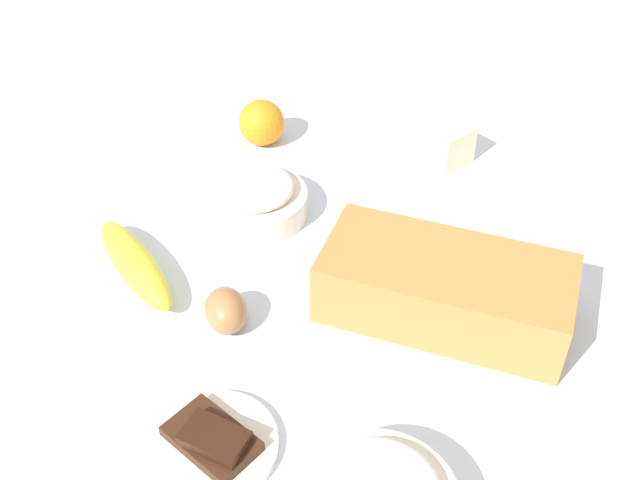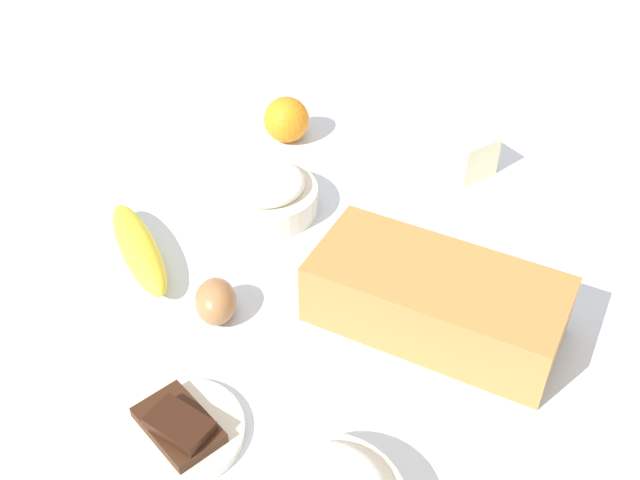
% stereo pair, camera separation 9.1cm
% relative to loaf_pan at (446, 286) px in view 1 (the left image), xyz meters
% --- Properties ---
extents(ground_plane, '(2.40, 2.40, 0.02)m').
position_rel_loaf_pan_xyz_m(ground_plane, '(-0.17, -0.00, -0.05)').
color(ground_plane, silver).
extents(loaf_pan, '(0.30, 0.18, 0.08)m').
position_rel_loaf_pan_xyz_m(loaf_pan, '(0.00, 0.00, 0.00)').
color(loaf_pan, '#B77A3D').
rests_on(loaf_pan, ground_plane).
extents(flour_bowl, '(0.14, 0.14, 0.06)m').
position_rel_loaf_pan_xyz_m(flour_bowl, '(-0.29, 0.04, -0.01)').
color(flour_bowl, silver).
rests_on(flour_bowl, ground_plane).
extents(banana, '(0.19, 0.12, 0.04)m').
position_rel_loaf_pan_xyz_m(banana, '(-0.35, -0.14, -0.02)').
color(banana, yellow).
rests_on(banana, ground_plane).
extents(orange_fruit, '(0.07, 0.07, 0.07)m').
position_rel_loaf_pan_xyz_m(orange_fruit, '(-0.39, 0.19, -0.01)').
color(orange_fruit, orange).
rests_on(orange_fruit, ground_plane).
extents(butter_block, '(0.11, 0.09, 0.06)m').
position_rel_loaf_pan_xyz_m(butter_block, '(-0.14, 0.30, -0.01)').
color(butter_block, '#F4EDB2').
rests_on(butter_block, ground_plane).
extents(egg_near_butter, '(0.08, 0.08, 0.05)m').
position_rel_loaf_pan_xyz_m(egg_near_butter, '(-0.20, -0.15, -0.02)').
color(egg_near_butter, '#A36D42').
rests_on(egg_near_butter, ground_plane).
extents(chocolate_plate, '(0.13, 0.13, 0.03)m').
position_rel_loaf_pan_xyz_m(chocolate_plate, '(-0.11, -0.29, -0.03)').
color(chocolate_plate, silver).
rests_on(chocolate_plate, ground_plane).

